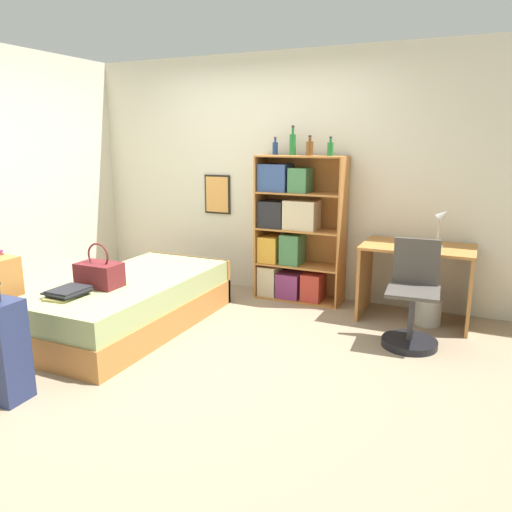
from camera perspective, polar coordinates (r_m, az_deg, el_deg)
ground_plane at (r=4.48m, az=-7.71°, el=-9.23°), size 14.00×14.00×0.00m
wall_back at (r=5.62m, az=0.97°, el=9.15°), size 10.00×0.09×2.60m
wall_left at (r=5.62m, az=-27.23°, el=7.70°), size 0.06×10.00×2.60m
bed at (r=4.75m, az=-13.96°, el=-5.22°), size 1.01×2.02×0.46m
handbag at (r=4.48m, az=-17.46°, el=-1.98°), size 0.37×0.23×0.38m
book_stack_on_bed at (r=4.30m, az=-20.73°, el=-3.92°), size 0.29×0.36×0.07m
bookcase at (r=5.33m, az=4.01°, el=2.57°), size 0.93×0.35×1.54m
bottle_green at (r=5.35m, az=2.21°, el=12.24°), size 0.06×0.06×0.18m
bottle_brown at (r=5.28m, az=4.22°, el=12.68°), size 0.07×0.07×0.30m
bottle_clear at (r=5.13m, az=6.16°, el=12.19°), size 0.07×0.07×0.20m
bottle_blue at (r=5.07m, az=8.50°, el=12.06°), size 0.06×0.06×0.19m
desk at (r=4.95m, az=17.87°, el=-1.53°), size 1.01×0.63×0.73m
desk_lamp at (r=4.85m, az=20.47°, el=3.76°), size 0.15×0.11×0.37m
desk_chair at (r=4.40m, az=17.38°, el=-6.11°), size 0.46×0.46×0.89m
waste_bin at (r=4.98m, az=19.06°, el=-5.96°), size 0.25×0.25×0.25m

